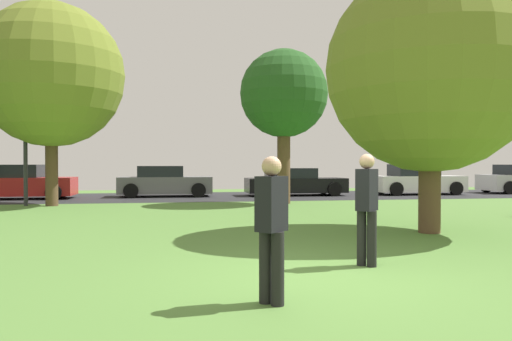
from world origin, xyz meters
The scene contains 12 objects.
ground_plane centered at (0.00, 0.00, 0.00)m, with size 44.00×44.00×0.00m, color #547F38.
road_strip centered at (0.00, 16.00, 0.00)m, with size 44.00×6.40×0.01m, color #28282B.
oak_tree_left centered at (-6.24, 12.02, 4.60)m, with size 5.07×5.07×7.15m.
maple_tree_near centered at (3.52, 3.66, 3.54)m, with size 4.48×4.48×5.79m.
oak_tree_right centered at (2.07, 11.72, 4.06)m, with size 3.28×3.28×5.76m.
person_thrower centered at (-0.91, -1.09, 0.87)m, with size 0.38×0.38×1.58m.
person_catcher centered at (0.84, 0.59, 0.91)m, with size 0.38×0.38×1.65m.
parked_car_red centered at (-8.40, 15.74, 0.66)m, with size 4.30×1.95×1.45m.
parked_car_grey centered at (-2.42, 16.33, 0.64)m, with size 4.12×2.03×1.38m.
parked_car_black centered at (3.55, 16.09, 0.60)m, with size 4.59×2.00×1.28m.
parked_car_white centered at (9.53, 15.82, 0.66)m, with size 4.26×1.92×1.46m.
street_lamp_post centered at (-7.16, 12.20, 2.25)m, with size 0.14×0.14×4.50m, color #2D2D33.
Camera 1 is at (-1.92, -6.23, 1.51)m, focal length 34.49 mm.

